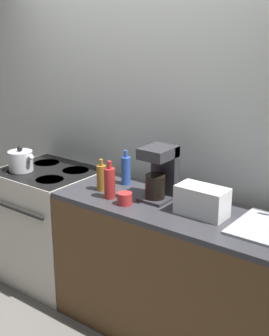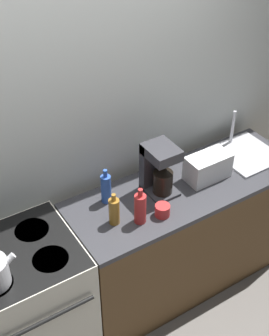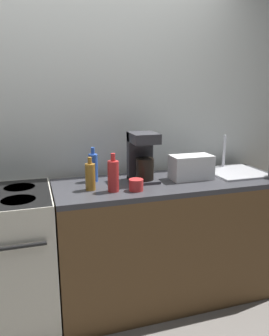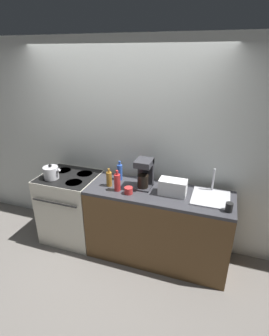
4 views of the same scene
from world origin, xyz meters
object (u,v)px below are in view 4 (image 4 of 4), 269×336
object	(u,v)px
bottle_red	(117,182)
cup_black	(229,207)
kettle	(51,173)
cup_red	(128,191)
bottle_blue	(120,172)
bottle_amber	(109,179)
toaster	(173,187)
stove	(72,206)
coffee_maker	(144,173)

from	to	relation	value
bottle_red	cup_black	size ratio (longest dim) A/B	2.63
kettle	cup_red	distance (m)	1.06
bottle_blue	bottle_amber	xyz separation A→B (m)	(-0.06, -0.20, -0.01)
toaster	cup_red	bearing A→B (deg)	-162.90
toaster	bottle_amber	size ratio (longest dim) A/B	1.38
bottle_red	toaster	bearing A→B (deg)	10.79
toaster	bottle_blue	distance (m)	0.72
stove	coffee_maker	size ratio (longest dim) A/B	2.67
toaster	cup_red	distance (m)	0.50
kettle	bottle_blue	distance (m)	0.87
coffee_maker	bottle_blue	world-z (taller)	coffee_maker
cup_red	cup_black	bearing A→B (deg)	-0.67
toaster	bottle_amber	world-z (taller)	bottle_amber
bottle_blue	bottle_red	bearing A→B (deg)	-73.62
kettle	cup_red	world-z (taller)	kettle
kettle	bottle_blue	size ratio (longest dim) A/B	0.94
bottle_red	cup_black	bearing A→B (deg)	-1.87
coffee_maker	cup_red	size ratio (longest dim) A/B	3.71
cup_black	kettle	bearing A→B (deg)	178.37
toaster	bottle_red	world-z (taller)	bottle_red
coffee_maker	toaster	bearing A→B (deg)	-11.84
bottle_red	kettle	bearing A→B (deg)	178.68
stove	cup_red	world-z (taller)	cup_red
stove	kettle	distance (m)	0.58
bottle_amber	cup_red	xyz separation A→B (m)	(0.28, -0.10, -0.05)
cup_black	coffee_maker	bearing A→B (deg)	166.40
coffee_maker	cup_black	bearing A→B (deg)	-13.60
stove	bottle_red	world-z (taller)	bottle_red
bottle_red	cup_red	size ratio (longest dim) A/B	2.67
bottle_blue	bottle_amber	world-z (taller)	bottle_blue
bottle_blue	cup_red	distance (m)	0.38
stove	bottle_amber	xyz separation A→B (m)	(0.62, -0.07, 0.55)
bottle_red	cup_black	distance (m)	1.23
kettle	cup_red	xyz separation A→B (m)	(1.06, -0.05, -0.04)
stove	cup_red	distance (m)	1.04
bottle_red	cup_red	bearing A→B (deg)	-10.57
stove	cup_red	bearing A→B (deg)	-11.16
toaster	bottle_amber	bearing A→B (deg)	-176.79
coffee_maker	cup_red	distance (m)	0.29
kettle	toaster	xyz separation A→B (m)	(1.53, 0.10, 0.01)
kettle	cup_black	bearing A→B (deg)	-1.63
bottle_red	cup_red	world-z (taller)	bottle_red
toaster	bottle_red	distance (m)	0.63
kettle	bottle_amber	bearing A→B (deg)	4.04
cup_red	coffee_maker	bearing A→B (deg)	61.87
kettle	toaster	world-z (taller)	kettle
coffee_maker	bottle_blue	xyz separation A→B (m)	(-0.34, 0.08, -0.08)
stove	bottle_amber	distance (m)	0.83
toaster	bottle_amber	distance (m)	0.76
kettle	bottle_red	distance (m)	0.91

